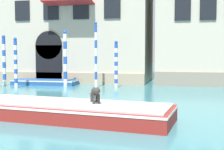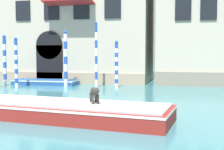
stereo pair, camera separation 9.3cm
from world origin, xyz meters
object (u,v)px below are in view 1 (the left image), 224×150
at_px(mooring_pole_4, 96,55).
at_px(mooring_pole_0, 116,64).
at_px(boat_moored_near_palazzo, 45,82).
at_px(mooring_pole_3, 16,62).
at_px(mooring_pole_2, 65,58).
at_px(mooring_pole_5, 4,60).
at_px(boat_foreground, 63,110).
at_px(dog_on_deck, 95,92).

bearing_deg(mooring_pole_4, mooring_pole_0, 0.52).
xyz_separation_m(boat_moored_near_palazzo, mooring_pole_4, (4.30, -0.86, 2.11)).
height_order(boat_moored_near_palazzo, mooring_pole_3, mooring_pole_3).
bearing_deg(boat_moored_near_palazzo, mooring_pole_2, -24.91).
height_order(mooring_pole_0, mooring_pole_5, mooring_pole_5).
height_order(mooring_pole_3, mooring_pole_5, mooring_pole_5).
height_order(boat_foreground, mooring_pole_4, mooring_pole_4).
bearing_deg(mooring_pole_3, mooring_pole_4, 16.67).
bearing_deg(boat_moored_near_palazzo, mooring_pole_0, -10.42).
bearing_deg(mooring_pole_5, dog_on_deck, -44.88).
height_order(mooring_pole_0, mooring_pole_2, mooring_pole_2).
distance_m(mooring_pole_2, mooring_pole_5, 4.63).
distance_m(boat_foreground, mooring_pole_0, 10.40).
height_order(boat_moored_near_palazzo, mooring_pole_4, mooring_pole_4).
bearing_deg(mooring_pole_3, mooring_pole_2, 28.09).
bearing_deg(mooring_pole_0, mooring_pole_3, -166.66).
height_order(dog_on_deck, mooring_pole_3, mooring_pole_3).
xyz_separation_m(boat_foreground, boat_moored_near_palazzo, (-5.94, 11.16, -0.13)).
height_order(dog_on_deck, mooring_pole_5, mooring_pole_5).
xyz_separation_m(boat_foreground, mooring_pole_2, (-3.95, 10.32, 1.71)).
bearing_deg(mooring_pole_2, boat_foreground, -69.06).
bearing_deg(mooring_pole_4, dog_on_deck, -74.21).
bearing_deg(mooring_pole_0, mooring_pole_5, -176.49).
height_order(mooring_pole_2, mooring_pole_4, mooring_pole_4).
relative_size(mooring_pole_0, mooring_pole_3, 0.94).
bearing_deg(mooring_pole_0, mooring_pole_2, 179.92).
relative_size(dog_on_deck, mooring_pole_2, 0.22).
distance_m(dog_on_deck, mooring_pole_0, 10.40).
relative_size(boat_moored_near_palazzo, mooring_pole_0, 1.51).
height_order(mooring_pole_0, mooring_pole_4, mooring_pole_4).
bearing_deg(mooring_pole_5, boat_foreground, -48.91).
xyz_separation_m(mooring_pole_2, mooring_pole_4, (2.30, -0.02, 0.27)).
distance_m(boat_moored_near_palazzo, mooring_pole_0, 5.99).
distance_m(boat_foreground, mooring_pole_5, 13.09).
bearing_deg(mooring_pole_3, boat_foreground, -51.33).
relative_size(mooring_pole_0, mooring_pole_5, 0.88).
relative_size(dog_on_deck, mooring_pole_5, 0.24).
xyz_separation_m(boat_moored_near_palazzo, mooring_pole_5, (-2.60, -1.36, 1.69)).
relative_size(boat_foreground, mooring_pole_3, 2.40).
bearing_deg(boat_foreground, mooring_pole_2, 117.17).
xyz_separation_m(boat_foreground, dog_on_deck, (1.26, 0.04, 0.71)).
distance_m(boat_moored_near_palazzo, mooring_pole_4, 4.86).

